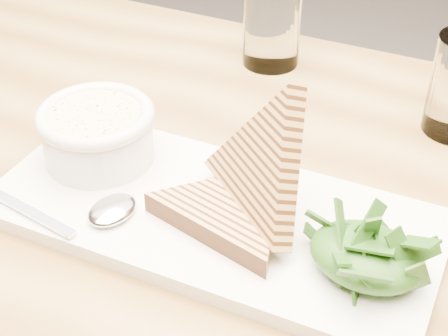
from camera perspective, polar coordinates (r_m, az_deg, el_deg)
The scene contains 13 objects.
table_top at distance 0.68m, azimuth -2.20°, elevation -3.79°, with size 1.14×0.76×0.04m, color olive.
table_leg_bl at distance 1.39m, azimuth -12.41°, elevation -0.83°, with size 0.06×0.06×0.73m, color olive.
platter at distance 0.64m, azimuth -0.94°, elevation -3.97°, with size 0.42×0.19×0.02m, color white.
soup_bowl at distance 0.69m, azimuth -10.39°, elevation 2.34°, with size 0.11×0.11×0.04m, color white.
soup at distance 0.68m, azimuth -10.64°, elevation 4.19°, with size 0.09×0.09×0.01m, color beige.
bowl_rim at distance 0.68m, azimuth -10.66°, elevation 4.34°, with size 0.12×0.12×0.01m, color white.
sandwich_flat at distance 0.61m, azimuth 0.59°, elevation -3.63°, with size 0.16×0.16×0.02m, color tan, non-canonical shape.
sandwich_lean at distance 0.60m, azimuth 3.13°, elevation 0.08°, with size 0.16×0.16×0.09m, color tan, non-canonical shape.
salad_base at distance 0.57m, azimuth 11.74°, elevation -7.18°, with size 0.10×0.07×0.04m, color #1A470E.
arugula_pile at distance 0.56m, azimuth 11.85°, elevation -6.54°, with size 0.11×0.10×0.05m, color #285319, non-canonical shape.
spoon_bowl at distance 0.63m, azimuth -9.28°, elevation -3.46°, with size 0.04×0.05×0.01m, color silver.
spoon_handle at distance 0.65m, azimuth -16.35°, elevation -3.21°, with size 0.13×0.01×0.00m, color silver.
glass_near at distance 0.88m, azimuth 4.00°, elevation 11.94°, with size 0.07×0.07×0.11m, color white.
Camera 1 is at (0.19, -0.58, 1.19)m, focal length 55.00 mm.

